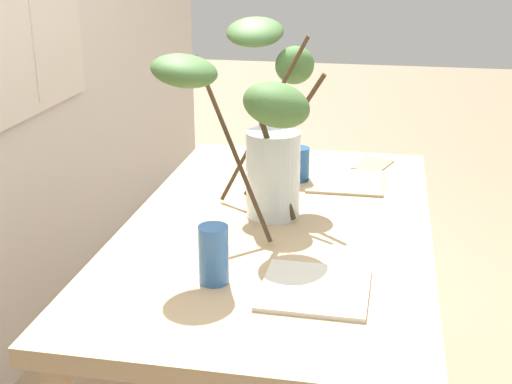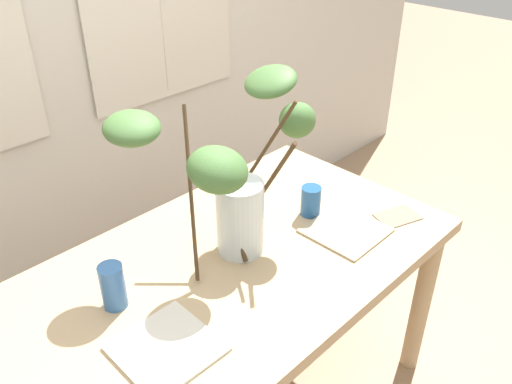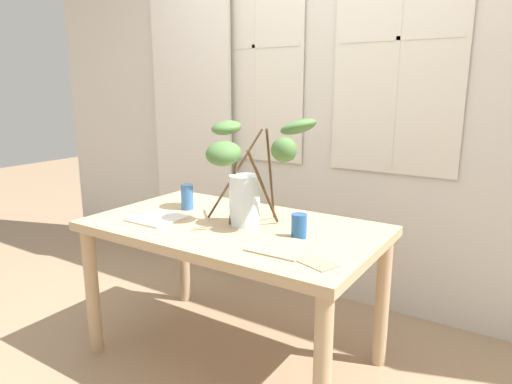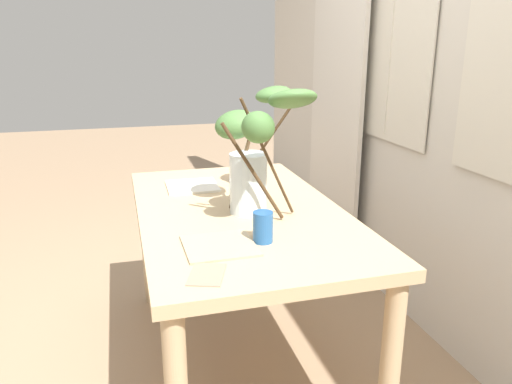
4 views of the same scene
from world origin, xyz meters
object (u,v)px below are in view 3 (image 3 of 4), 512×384
drinking_glass_blue_left (187,197)px  plate_square_right (282,247)px  vase_with_branches (247,170)px  plate_square_left (157,218)px  drinking_glass_blue_right (299,226)px  dining_table (233,242)px

drinking_glass_blue_left → plate_square_right: (0.77, -0.26, -0.07)m
vase_with_branches → plate_square_right: (0.33, -0.22, -0.27)m
plate_square_left → vase_with_branches: bearing=24.2°
drinking_glass_blue_right → plate_square_left: size_ratio=0.45×
plate_square_left → plate_square_right: bearing=-1.4°
drinking_glass_blue_left → plate_square_right: drinking_glass_blue_left is taller
plate_square_right → dining_table: bearing=156.5°
drinking_glass_blue_right → drinking_glass_blue_left: bearing=172.6°
drinking_glass_blue_right → plate_square_left: 0.78m
drinking_glass_blue_right → plate_square_right: bearing=-88.8°
dining_table → plate_square_left: 0.42m
plate_square_left → plate_square_right: 0.77m
dining_table → plate_square_left: plate_square_left is taller
drinking_glass_blue_right → plate_square_left: (-0.77, -0.14, -0.05)m
vase_with_branches → drinking_glass_blue_right: bearing=-9.8°
drinking_glass_blue_right → plate_square_right: (0.00, -0.16, -0.05)m
dining_table → drinking_glass_blue_left: size_ratio=10.37×
plate_square_left → plate_square_right: plate_square_left is taller
drinking_glass_blue_right → plate_square_right: drinking_glass_blue_right is taller
dining_table → plate_square_left: bearing=-159.0°
vase_with_branches → plate_square_right: bearing=-33.3°
dining_table → vase_with_branches: 0.38m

